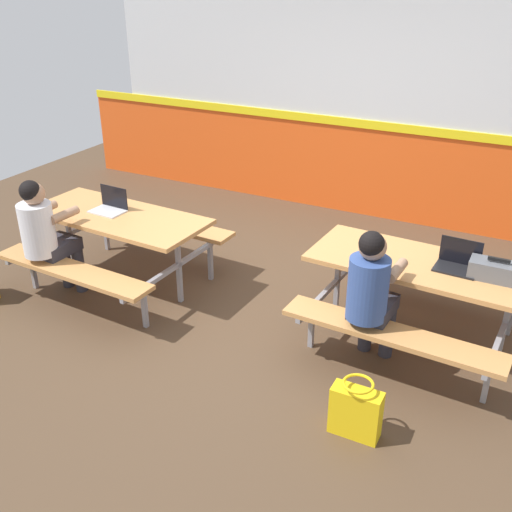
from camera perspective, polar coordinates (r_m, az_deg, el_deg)
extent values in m
cube|color=#4C3826|center=(5.50, -0.18, -5.39)|extent=(10.00, 10.00, 0.02)
cube|color=#E55119|center=(7.63, 9.54, 8.13)|extent=(8.00, 0.12, 1.10)
cube|color=yellow|center=(7.40, 9.72, 12.40)|extent=(8.00, 0.03, 0.10)
cube|color=silver|center=(7.33, 10.35, 18.20)|extent=(6.72, 0.12, 1.40)
cube|color=tan|center=(5.79, -13.11, 3.69)|extent=(1.79, 0.84, 0.04)
cube|color=tan|center=(5.52, -17.20, -1.35)|extent=(1.68, 0.37, 0.04)
cube|color=tan|center=(6.34, -9.02, 3.22)|extent=(1.68, 0.37, 0.04)
cube|color=gray|center=(6.40, -17.38, 1.75)|extent=(0.04, 0.04, 0.70)
cube|color=gray|center=(6.39, -17.43, 2.08)|extent=(0.12, 1.55, 0.04)
cube|color=gray|center=(6.17, -20.56, -1.19)|extent=(0.04, 0.04, 0.41)
cube|color=gray|center=(6.78, -14.16, 2.20)|extent=(0.04, 0.04, 0.41)
cube|color=gray|center=(5.53, -7.39, -1.17)|extent=(0.04, 0.04, 0.70)
cube|color=gray|center=(5.51, -7.41, -0.80)|extent=(0.12, 1.55, 0.04)
cube|color=gray|center=(5.26, -10.62, -4.77)|extent=(0.04, 0.04, 0.41)
cube|color=gray|center=(5.96, -4.38, -0.47)|extent=(0.04, 0.04, 0.41)
cube|color=tan|center=(4.92, 15.48, -0.80)|extent=(1.79, 0.84, 0.04)
cube|color=tan|center=(4.52, 12.78, -7.26)|extent=(1.68, 0.37, 0.04)
cube|color=tan|center=(5.60, 16.93, -0.88)|extent=(1.68, 0.37, 0.04)
cube|color=gray|center=(5.27, 7.76, -2.67)|extent=(0.04, 0.04, 0.70)
cube|color=gray|center=(5.25, 7.79, -2.29)|extent=(0.12, 1.55, 0.04)
cube|color=gray|center=(4.94, 5.32, -6.63)|extent=(0.04, 0.04, 0.41)
cube|color=gray|center=(5.76, 9.67, -1.81)|extent=(0.04, 0.04, 0.41)
cube|color=gray|center=(5.00, 22.63, -6.37)|extent=(0.04, 0.04, 0.70)
cube|color=gray|center=(4.98, 22.71, -5.98)|extent=(0.12, 1.55, 0.04)
cube|color=gray|center=(4.65, 21.26, -10.89)|extent=(0.04, 0.04, 0.41)
cube|color=gray|center=(5.51, 23.25, -5.11)|extent=(0.04, 0.04, 0.41)
cylinder|color=#2D2D38|center=(6.10, -17.71, -0.85)|extent=(0.11, 0.11, 0.45)
cylinder|color=#2D2D38|center=(5.98, -16.52, -1.25)|extent=(0.11, 0.11, 0.45)
cube|color=#2D2D38|center=(5.83, -18.55, 0.86)|extent=(0.32, 0.40, 0.12)
cylinder|color=silver|center=(5.64, -20.15, 2.41)|extent=(0.30, 0.30, 0.48)
cylinder|color=#A57A5B|center=(5.82, -19.74, 4.24)|extent=(0.10, 0.30, 0.08)
cylinder|color=#A57A5B|center=(5.62, -17.85, 3.76)|extent=(0.10, 0.30, 0.08)
sphere|color=#A57A5B|center=(5.53, -20.52, 5.61)|extent=(0.20, 0.20, 0.20)
sphere|color=black|center=(5.50, -20.81, 5.85)|extent=(0.18, 0.18, 0.18)
cylinder|color=#2D2D38|center=(4.96, 10.49, -6.54)|extent=(0.11, 0.11, 0.45)
cylinder|color=#2D2D38|center=(4.92, 12.45, -7.07)|extent=(0.11, 0.11, 0.45)
cube|color=#2D2D38|center=(4.67, 11.14, -4.77)|extent=(0.32, 0.40, 0.12)
cylinder|color=#334C8C|center=(4.41, 10.64, -3.10)|extent=(0.30, 0.30, 0.48)
cylinder|color=#A57A5B|center=(4.57, 9.98, -0.56)|extent=(0.10, 0.30, 0.08)
cylinder|color=#A57A5B|center=(4.50, 13.30, -1.36)|extent=(0.10, 0.30, 0.08)
sphere|color=#A57A5B|center=(4.27, 11.10, 0.88)|extent=(0.20, 0.20, 0.20)
sphere|color=black|center=(4.23, 11.00, 1.16)|extent=(0.18, 0.18, 0.18)
cube|color=silver|center=(5.87, -14.03, 4.15)|extent=(0.33, 0.24, 0.01)
cube|color=black|center=(5.90, -13.44, 5.51)|extent=(0.32, 0.02, 0.21)
cube|color=black|center=(4.86, 18.53, -1.22)|extent=(0.33, 0.24, 0.01)
cube|color=black|center=(4.90, 19.00, 0.43)|extent=(0.32, 0.02, 0.21)
cube|color=#595B60|center=(4.79, 22.04, -1.35)|extent=(0.40, 0.18, 0.14)
cube|color=black|center=(4.75, 22.23, -0.33)|extent=(0.16, 0.02, 0.02)
cube|color=yellow|center=(4.16, 9.50, -14.55)|extent=(0.34, 0.14, 0.36)
torus|color=yellow|center=(4.01, 9.76, -11.95)|extent=(0.21, 0.21, 0.02)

